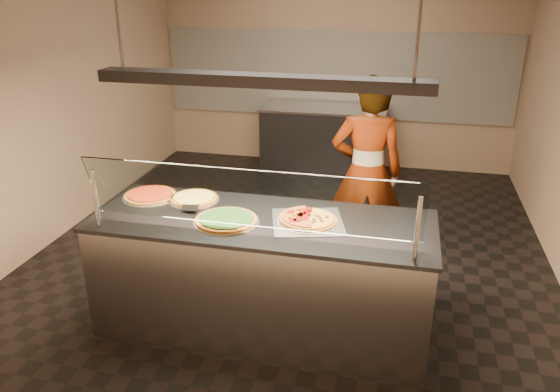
% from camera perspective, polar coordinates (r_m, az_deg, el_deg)
% --- Properties ---
extents(ground, '(5.00, 6.00, 0.02)m').
position_cam_1_polar(ground, '(5.50, 1.08, -6.26)').
color(ground, black).
rests_on(ground, ground).
extents(wall_back, '(5.00, 0.02, 3.00)m').
position_cam_1_polar(wall_back, '(7.89, 5.86, 13.95)').
color(wall_back, '#94765F').
rests_on(wall_back, ground).
extents(wall_front, '(5.00, 0.02, 3.00)m').
position_cam_1_polar(wall_front, '(2.28, -14.77, -7.70)').
color(wall_front, '#94765F').
rests_on(wall_front, ground).
extents(wall_left, '(0.02, 6.00, 3.00)m').
position_cam_1_polar(wall_left, '(6.00, -23.35, 9.71)').
color(wall_left, '#94765F').
rests_on(wall_left, ground).
extents(tile_band, '(4.90, 0.02, 1.20)m').
position_cam_1_polar(tile_band, '(7.89, 5.78, 12.48)').
color(tile_band, silver).
rests_on(tile_band, wall_back).
extents(serving_counter, '(2.54, 0.94, 0.93)m').
position_cam_1_polar(serving_counter, '(4.25, -1.80, -8.12)').
color(serving_counter, '#B7B7BC').
rests_on(serving_counter, ground).
extents(sneeze_guard, '(2.30, 0.18, 0.54)m').
position_cam_1_polar(sneeze_guard, '(3.62, -3.32, -0.36)').
color(sneeze_guard, '#B7B7BC').
rests_on(sneeze_guard, serving_counter).
extents(perforated_tray, '(0.62, 0.62, 0.01)m').
position_cam_1_polar(perforated_tray, '(3.99, 2.94, -2.65)').
color(perforated_tray, silver).
rests_on(perforated_tray, serving_counter).
extents(half_pizza_pepperoni, '(0.31, 0.46, 0.05)m').
position_cam_1_polar(half_pizza_pepperoni, '(3.99, 1.54, -2.15)').
color(half_pizza_pepperoni, brown).
rests_on(half_pizza_pepperoni, perforated_tray).
extents(half_pizza_sausage, '(0.31, 0.46, 0.04)m').
position_cam_1_polar(half_pizza_sausage, '(3.96, 4.37, -2.54)').
color(half_pizza_sausage, brown).
rests_on(half_pizza_sausage, perforated_tray).
extents(pizza_spinach, '(0.48, 0.48, 0.03)m').
position_cam_1_polar(pizza_spinach, '(4.01, -5.63, -2.47)').
color(pizza_spinach, silver).
rests_on(pizza_spinach, serving_counter).
extents(pizza_cheese, '(0.41, 0.41, 0.03)m').
position_cam_1_polar(pizza_cheese, '(4.43, -8.97, -0.20)').
color(pizza_cheese, silver).
rests_on(pizza_cheese, serving_counter).
extents(pizza_tomato, '(0.44, 0.44, 0.03)m').
position_cam_1_polar(pizza_tomato, '(4.56, -13.40, 0.12)').
color(pizza_tomato, silver).
rests_on(pizza_tomato, serving_counter).
extents(pizza_spatula, '(0.19, 0.23, 0.02)m').
position_cam_1_polar(pizza_spatula, '(4.30, -9.85, -0.76)').
color(pizza_spatula, '#B7B7BC').
rests_on(pizza_spatula, pizza_spinach).
extents(prep_table, '(1.69, 0.74, 0.93)m').
position_cam_1_polar(prep_table, '(7.67, 4.51, 5.85)').
color(prep_table, '#303034').
rests_on(prep_table, ground).
extents(worker, '(0.71, 0.51, 1.81)m').
position_cam_1_polar(worker, '(5.10, 9.02, 2.38)').
color(worker, '#423E47').
rests_on(worker, ground).
extents(heat_lamp_housing, '(2.30, 0.18, 0.08)m').
position_cam_1_polar(heat_lamp_housing, '(3.73, -2.07, 11.98)').
color(heat_lamp_housing, '#303034').
rests_on(heat_lamp_housing, ceiling).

